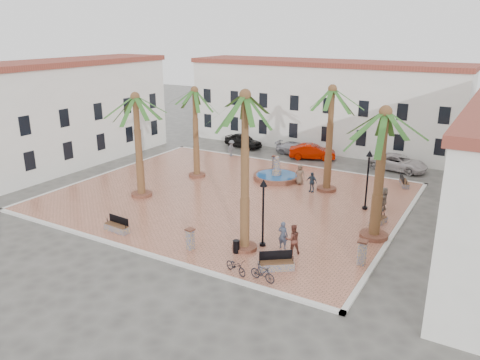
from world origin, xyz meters
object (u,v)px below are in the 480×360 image
(cyclist_a, at_px, (283,235))
(bicycle_b, at_px, (263,273))
(palm_sw, at_px, (136,109))
(pedestrian_east, at_px, (384,199))
(bench_se, at_px, (276,265))
(bench_s, at_px, (117,227))
(bollard_se, at_px, (190,239))
(car_black, at_px, (243,141))
(car_silver, at_px, (296,149))
(car_red, at_px, (312,152))
(bollard_n, at_px, (274,162))
(cyclist_b, at_px, (293,239))
(palm_ne, at_px, (332,101))
(lamppost_e, at_px, (368,170))
(bench_e, at_px, (378,221))
(palm_e, at_px, (384,128))
(car_white, at_px, (398,162))
(palm_nw, at_px, (195,100))
(bench_ne, at_px, (404,183))
(bicycle_a, at_px, (236,266))
(bollard_e, at_px, (362,252))
(litter_bin, at_px, (236,246))
(pedestrian_north, at_px, (231,148))
(palm_s, at_px, (245,112))
(lamppost_s, at_px, (263,201))
(pedestrian_fountain_a, at_px, (300,174))
(pedestrian_fountain_b, at_px, (312,182))
(fountain, at_px, (277,176))

(cyclist_a, distance_m, bicycle_b, 4.09)
(palm_sw, height_order, pedestrian_east, palm_sw)
(bench_se, bearing_deg, bench_s, 146.60)
(bollard_se, bearing_deg, car_black, 112.95)
(bench_se, xyz_separation_m, car_silver, (-9.27, 23.83, 0.20))
(bollard_se, height_order, car_red, car_red)
(bollard_n, bearing_deg, bench_se, -63.40)
(cyclist_b, bearing_deg, car_silver, -108.79)
(bench_se, relative_size, car_silver, 0.44)
(palm_ne, bearing_deg, lamppost_e, -33.45)
(cyclist_b, bearing_deg, bench_e, -157.18)
(cyclist_a, bearing_deg, car_red, -70.72)
(palm_sw, relative_size, palm_e, 0.97)
(car_white, bearing_deg, palm_ne, 168.06)
(lamppost_e, relative_size, bicycle_b, 2.93)
(bollard_se, distance_m, car_white, 24.71)
(palm_nw, xyz_separation_m, bench_ne, (16.68, 6.52, -6.57))
(palm_e, relative_size, bench_ne, 4.51)
(cyclist_a, bearing_deg, bicycle_a, 79.48)
(bollard_e, height_order, litter_bin, bollard_e)
(bench_se, bearing_deg, cyclist_b, 54.00)
(bicycle_b, distance_m, car_red, 25.46)
(palm_nw, relative_size, bench_ne, 4.29)
(pedestrian_north, xyz_separation_m, car_red, (7.48, 3.67, -0.23))
(bench_ne, bearing_deg, palm_ne, 107.51)
(palm_e, xyz_separation_m, car_red, (-10.66, 16.12, -6.46))
(bench_s, distance_m, pedestrian_north, 20.27)
(cyclist_a, distance_m, cyclist_b, 0.86)
(cyclist_b, relative_size, pedestrian_east, 1.04)
(bench_s, bearing_deg, pedestrian_north, 103.63)
(palm_s, height_order, lamppost_s, palm_s)
(palm_e, relative_size, bollard_e, 5.74)
(palm_ne, xyz_separation_m, cyclist_b, (2.25, -11.84, -6.42))
(pedestrian_east, xyz_separation_m, car_silver, (-12.12, 11.97, -0.39))
(cyclist_a, relative_size, bicycle_b, 1.14)
(bench_se, bearing_deg, lamppost_s, 95.24)
(palm_nw, xyz_separation_m, pedestrian_fountain_a, (8.88, 2.59, -5.98))
(palm_nw, distance_m, cyclist_a, 16.99)
(palm_sw, bearing_deg, palm_ne, 35.30)
(litter_bin, distance_m, bicycle_b, 3.55)
(pedestrian_fountain_b, bearing_deg, fountain, 167.98)
(bollard_n, xyz_separation_m, bollard_e, (12.64, -14.55, 0.11))
(litter_bin, bearing_deg, pedestrian_north, 121.98)
(bench_se, height_order, bicycle_b, bench_se)
(bicycle_b, bearing_deg, pedestrian_fountain_a, 24.41)
(bollard_se, distance_m, pedestrian_east, 14.82)
(palm_sw, height_order, car_black, palm_sw)
(bicycle_b, xyz_separation_m, pedestrian_fountain_b, (-3.13, 14.55, 0.37))
(bench_se, height_order, bicycle_a, bench_se)
(cyclist_a, bearing_deg, bollard_e, -173.13)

